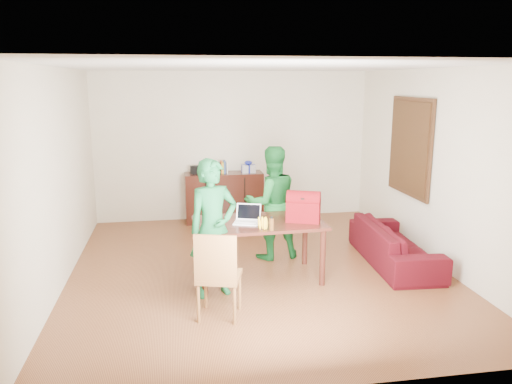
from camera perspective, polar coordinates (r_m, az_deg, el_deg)
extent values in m
cube|color=#4D2213|center=(6.92, 0.22, -9.27)|extent=(5.00, 5.50, 0.10)
cube|color=white|center=(6.43, 0.24, 14.58)|extent=(5.00, 5.50, 0.10)
cube|color=beige|center=(9.27, -2.69, 5.28)|extent=(5.00, 0.10, 2.70)
cube|color=beige|center=(3.88, 7.24, -5.18)|extent=(5.00, 0.10, 2.70)
cube|color=beige|center=(6.61, -22.14, 1.39)|extent=(0.10, 5.50, 2.70)
cube|color=beige|center=(7.39, 20.13, 2.66)|extent=(0.10, 5.50, 2.70)
cube|color=#3F2614|center=(7.93, 17.20, 4.96)|extent=(0.04, 1.28, 1.48)
cube|color=#462A15|center=(7.92, 17.01, 4.96)|extent=(0.01, 1.18, 1.36)
cube|color=black|center=(9.13, -3.67, -0.59)|extent=(1.40, 0.45, 0.90)
cube|color=black|center=(8.99, -6.89, 2.52)|extent=(0.20, 0.14, 0.14)
cube|color=#B8BAC3|center=(9.08, -0.88, 2.71)|extent=(0.24, 0.22, 0.14)
ellipsoid|color=#172197|center=(9.06, -0.88, 3.37)|extent=(0.14, 0.14, 0.07)
cube|color=black|center=(6.39, 0.30, -3.56)|extent=(1.67, 0.98, 0.04)
cylinder|color=black|center=(6.05, -5.94, -8.41)|extent=(0.07, 0.07, 0.73)
cylinder|color=black|center=(6.35, 7.62, -7.44)|extent=(0.07, 0.07, 0.73)
cylinder|color=black|center=(6.77, -6.56, -6.13)|extent=(0.07, 0.07, 0.73)
cylinder|color=black|center=(7.03, 5.61, -5.38)|extent=(0.07, 0.07, 0.73)
cube|color=brown|center=(5.48, -4.22, -9.62)|extent=(0.55, 0.54, 0.05)
cube|color=brown|center=(5.20, -4.67, -7.61)|extent=(0.44, 0.15, 0.51)
imported|color=#156130|center=(5.91, -4.91, -4.16)|extent=(0.70, 0.57, 1.66)
imported|color=#156124|center=(7.15, 1.79, -1.24)|extent=(0.87, 0.71, 1.64)
cube|color=white|center=(6.30, -1.07, -3.53)|extent=(0.37, 0.31, 0.02)
cube|color=black|center=(6.27, -1.07, -2.53)|extent=(0.33, 0.17, 0.20)
cylinder|color=brown|center=(6.00, 1.79, -3.62)|extent=(0.07, 0.07, 0.17)
cube|color=#6B0907|center=(6.39, 5.44, -1.99)|extent=(0.48, 0.38, 0.31)
imported|color=#3E0813|center=(7.34, 15.55, -5.73)|extent=(0.85, 1.95, 0.56)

